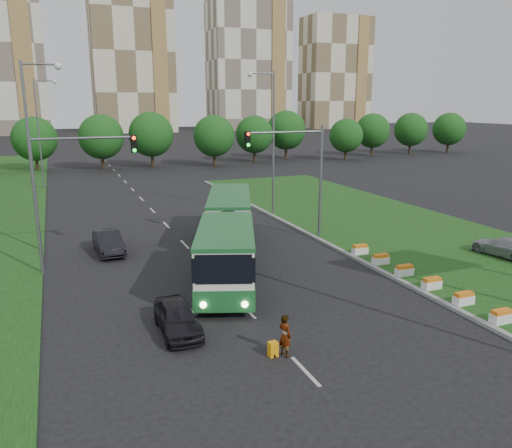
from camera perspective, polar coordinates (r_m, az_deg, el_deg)
name	(u,v)px	position (r m, az deg, el deg)	size (l,w,h in m)	color
ground	(303,300)	(25.06, 5.43, -8.68)	(360.00, 360.00, 0.00)	black
grass_median	(411,235)	(38.31, 17.33, -1.19)	(14.00, 60.00, 0.15)	#144112
median_kerb	(329,244)	(34.43, 8.30, -2.33)	(0.30, 60.00, 0.18)	gray
lane_markings	(161,220)	(42.34, -10.77, 0.48)	(0.20, 100.00, 0.01)	#B0B0A9
flower_planters	(432,283)	(27.45, 19.45, -6.40)	(1.10, 13.70, 0.60)	white
traffic_mast_median	(300,165)	(34.51, 5.09, 6.72)	(5.76, 0.32, 8.00)	slate
traffic_mast_left	(65,180)	(29.81, -21.00, 4.76)	(5.76, 0.32, 8.00)	slate
street_lamps	(189,160)	(31.69, -7.63, 7.22)	(36.00, 60.00, 12.00)	slate
tree_line	(198,136)	(78.48, -6.63, 9.97)	(120.00, 8.00, 9.00)	#164913
apartment_tower_ceast	(132,53)	(173.14, -14.02, 18.48)	(25.00, 15.00, 50.00)	beige
apartment_tower_east	(248,61)	(183.29, -0.88, 18.11)	(27.00, 15.00, 47.00)	silver
midrise_east	(335,74)	(198.35, 9.02, 16.60)	(24.00, 14.00, 40.00)	beige
articulated_bus	(224,232)	(30.56, -3.73, -0.94)	(2.79, 17.90, 2.95)	white
car_left_near	(177,317)	(21.74, -8.97, -10.50)	(1.58, 3.92, 1.34)	black
car_left_far	(108,242)	(33.71, -16.52, -2.00)	(1.52, 4.36, 1.44)	black
car_median	(506,247)	(34.82, 26.64, -2.33)	(1.74, 4.29, 1.24)	#95979D
pedestrian	(285,335)	(19.61, 3.34, -12.60)	(0.61, 0.40, 1.68)	gray
shopping_trolley	(273,349)	(19.78, 1.96, -14.11)	(0.35, 0.37, 0.60)	#F79D0D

